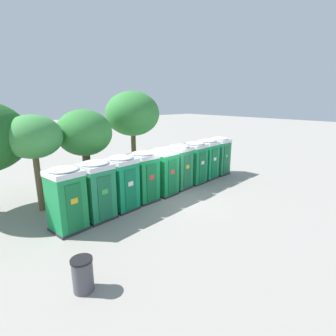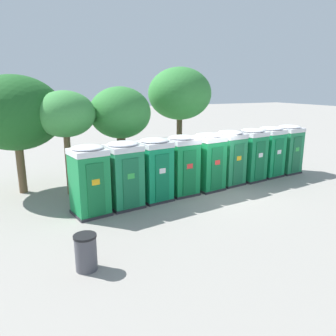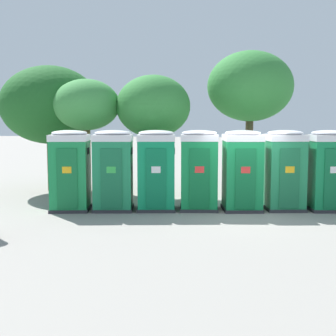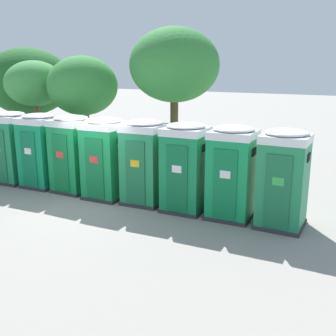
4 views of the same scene
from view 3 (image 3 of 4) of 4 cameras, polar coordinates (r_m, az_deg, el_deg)
The scene contains 12 objects.
ground_plane at distance 14.66m, azimuth 9.23°, elevation -5.43°, with size 120.00×120.00×0.00m, color gray.
portapotty_0 at distance 15.07m, azimuth -11.84°, elevation -0.24°, with size 1.38×1.38×2.54m.
portapotty_1 at distance 14.87m, azimuth -6.69°, elevation -0.23°, with size 1.39×1.36×2.54m.
portapotty_2 at distance 14.81m, azimuth -1.45°, elevation -0.22°, with size 1.36×1.36×2.54m.
portapotty_3 at distance 14.86m, azimuth 3.79°, elevation -0.21°, with size 1.29×1.31×2.54m.
portapotty_4 at distance 14.92m, azimuth 9.04°, elevation -0.25°, with size 1.35×1.36×2.54m.
portapotty_5 at distance 15.28m, azimuth 14.02°, elevation -0.21°, with size 1.36×1.37×2.54m.
portapotty_6 at distance 15.61m, azimuth 18.92°, elevation -0.23°, with size 1.33×1.35×2.54m.
street_tree_0 at distance 18.33m, azimuth 9.98°, elevation 9.72°, with size 3.26×3.26×5.46m.
street_tree_1 at distance 17.40m, azimuth -1.81°, elevation 7.38°, with size 2.74×2.74×4.50m.
street_tree_2 at distance 17.63m, azimuth -9.93°, elevation 7.50°, with size 2.45×2.45×4.35m.
street_tree_3 at distance 19.26m, azimuth -14.18°, elevation 7.43°, with size 3.92×3.92×4.98m.
Camera 3 is at (-0.45, -14.37, 2.90)m, focal length 50.00 mm.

